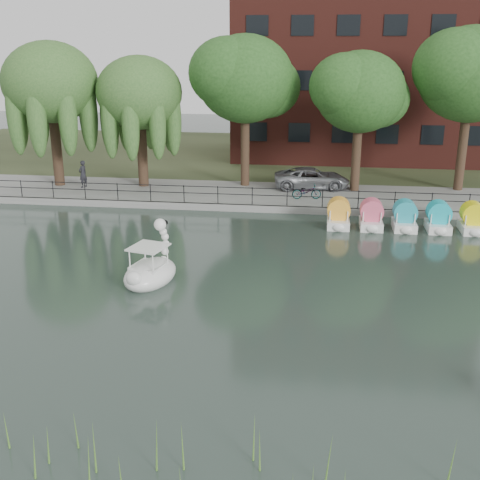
% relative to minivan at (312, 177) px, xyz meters
% --- Properties ---
extents(ground_plane, '(120.00, 120.00, 0.00)m').
position_rel_minivan_xyz_m(ground_plane, '(-3.32, -17.61, -1.15)').
color(ground_plane, '#3B4C45').
extents(promenade, '(40.00, 6.00, 0.40)m').
position_rel_minivan_xyz_m(promenade, '(-3.32, -1.61, -0.95)').
color(promenade, gray).
rests_on(promenade, ground_plane).
extents(kerb, '(40.00, 0.25, 0.40)m').
position_rel_minivan_xyz_m(kerb, '(-3.32, -4.56, -0.95)').
color(kerb, gray).
rests_on(kerb, ground_plane).
extents(land_strip, '(60.00, 22.00, 0.36)m').
position_rel_minivan_xyz_m(land_strip, '(-3.32, 12.39, -0.97)').
color(land_strip, '#47512D').
rests_on(land_strip, ground_plane).
extents(railing, '(32.00, 0.05, 1.00)m').
position_rel_minivan_xyz_m(railing, '(-3.32, -4.36, -0.01)').
color(railing, black).
rests_on(railing, promenade).
extents(apartment_building, '(20.00, 10.07, 18.00)m').
position_rel_minivan_xyz_m(apartment_building, '(3.68, 12.36, 8.21)').
color(apartment_building, '#4C1E16').
rests_on(apartment_building, land_strip).
extents(willow_left, '(5.88, 5.88, 9.01)m').
position_rel_minivan_xyz_m(willow_left, '(-16.32, -1.11, 5.72)').
color(willow_left, '#473323').
rests_on(willow_left, promenade).
extents(willow_mid, '(5.32, 5.32, 8.15)m').
position_rel_minivan_xyz_m(willow_mid, '(-10.82, -0.61, 5.09)').
color(willow_mid, '#473323').
rests_on(willow_mid, promenade).
extents(broadleaf_center, '(6.00, 6.00, 9.25)m').
position_rel_minivan_xyz_m(broadleaf_center, '(-4.32, 0.39, 5.91)').
color(broadleaf_center, '#473323').
rests_on(broadleaf_center, promenade).
extents(broadleaf_right, '(5.40, 5.40, 8.32)m').
position_rel_minivan_xyz_m(broadleaf_right, '(2.68, -0.11, 5.23)').
color(broadleaf_right, '#473323').
rests_on(broadleaf_right, promenade).
extents(broadleaf_far, '(6.30, 6.30, 9.71)m').
position_rel_minivan_xyz_m(broadleaf_far, '(9.18, 0.89, 6.24)').
color(broadleaf_far, '#473323').
rests_on(broadleaf_far, promenade).
extents(minivan, '(3.14, 5.69, 1.51)m').
position_rel_minivan_xyz_m(minivan, '(0.00, 0.00, 0.00)').
color(minivan, gray).
rests_on(minivan, promenade).
extents(bicycle, '(0.83, 1.79, 1.00)m').
position_rel_minivan_xyz_m(bicycle, '(-0.26, -2.73, -0.25)').
color(bicycle, gray).
rests_on(bicycle, promenade).
extents(pedestrian, '(0.72, 0.84, 1.98)m').
position_rel_minivan_xyz_m(pedestrian, '(-14.52, -1.55, 0.23)').
color(pedestrian, black).
rests_on(pedestrian, promenade).
extents(swan_boat, '(2.47, 3.22, 2.42)m').
position_rel_minivan_xyz_m(swan_boat, '(-6.24, -15.50, -0.62)').
color(swan_boat, white).
rests_on(swan_boat, ground_plane).
extents(pedal_boat_row, '(7.95, 1.70, 1.40)m').
position_rel_minivan_xyz_m(pedal_boat_row, '(4.92, -6.84, -0.55)').
color(pedal_boat_row, white).
rests_on(pedal_boat_row, ground_plane).
extents(reed_bank, '(24.00, 2.40, 1.20)m').
position_rel_minivan_xyz_m(reed_bank, '(-1.32, -27.11, -0.55)').
color(reed_bank, '#669938').
rests_on(reed_bank, ground_plane).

